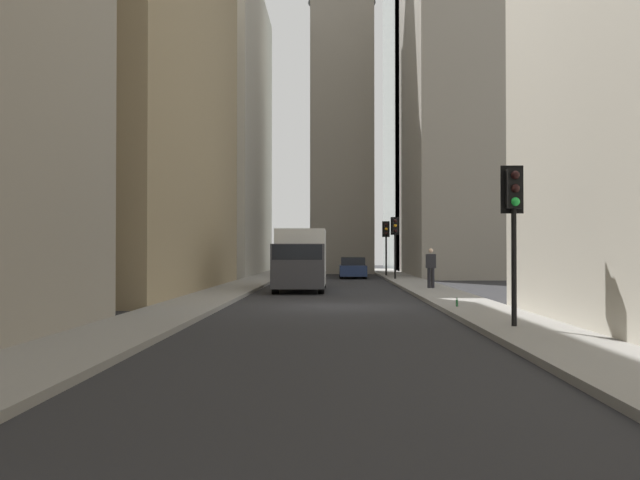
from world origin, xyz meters
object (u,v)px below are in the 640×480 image
traffic_light_midblock (395,233)px  traffic_light_far_junction (386,236)px  discarded_bottle (457,303)px  sedan_navy (353,268)px  traffic_light_foreground (514,208)px  pedestrian (431,266)px  delivery_truck (301,259)px

traffic_light_midblock → traffic_light_far_junction: (5.73, 0.13, -0.02)m
discarded_bottle → sedan_navy: bearing=5.5°
sedan_navy → traffic_light_far_junction: size_ratio=1.14×
sedan_navy → traffic_light_foreground: (-31.81, -2.82, 2.16)m
traffic_light_midblock → sedan_navy: bearing=29.2°
traffic_light_midblock → discarded_bottle: size_ratio=14.05×
traffic_light_far_junction → pedestrian: (-16.60, -0.83, -1.77)m
delivery_truck → sedan_navy: delivery_truck is taller
pedestrian → traffic_light_midblock: bearing=3.7°
traffic_light_foreground → traffic_light_midblock: 27.36m
delivery_truck → pedestrian: bearing=-90.3°
sedan_navy → discarded_bottle: sedan_navy is taller
traffic_light_far_junction → pedestrian: bearing=-177.1°
traffic_light_foreground → traffic_light_midblock: (27.36, 0.33, 0.10)m
delivery_truck → sedan_navy: bearing=-10.4°
delivery_truck → pedestrian: (-0.03, -5.99, -0.32)m
discarded_bottle → traffic_light_far_junction: bearing=0.3°
traffic_light_midblock → pedestrian: size_ratio=2.08×
traffic_light_far_junction → traffic_light_midblock: bearing=-178.7°
delivery_truck → traffic_light_foreground: size_ratio=1.77×
traffic_light_midblock → traffic_light_far_junction: 5.73m
discarded_bottle → pedestrian: bearing=-3.6°
sedan_navy → pedestrian: pedestrian is taller
traffic_light_midblock → traffic_light_far_junction: size_ratio=1.01×
sedan_navy → traffic_light_foreground: traffic_light_foreground is taller
sedan_navy → pedestrian: 15.65m
delivery_truck → sedan_navy: 15.56m
pedestrian → discarded_bottle: pedestrian is taller
delivery_truck → traffic_light_midblock: (10.84, -5.28, 1.46)m
sedan_navy → traffic_light_midblock: 5.58m
traffic_light_far_junction → discarded_bottle: size_ratio=13.97×
sedan_navy → traffic_light_foreground: bearing=-174.9°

